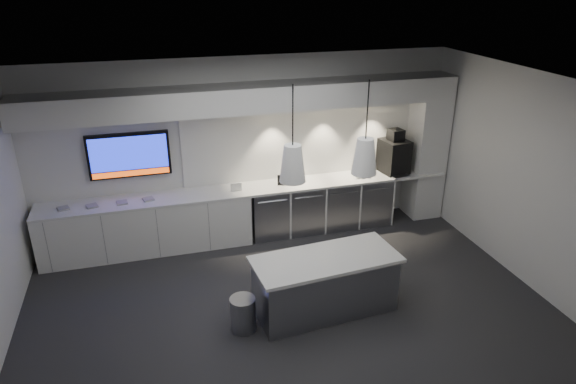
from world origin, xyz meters
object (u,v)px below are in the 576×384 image
object	(u,v)px
island	(325,284)
coffee_machine	(394,155)
wall_tv	(129,155)
bin	(243,314)

from	to	relation	value
island	coffee_machine	xyz separation A→B (m)	(2.11, 2.35, 0.81)
island	coffee_machine	distance (m)	3.26
wall_tv	coffee_machine	xyz separation A→B (m)	(4.46, -0.25, -0.34)
wall_tv	bin	xyz separation A→B (m)	(1.22, -2.69, -1.33)
island	coffee_machine	bearing A→B (deg)	43.04
bin	coffee_machine	xyz separation A→B (m)	(3.24, 2.44, 0.99)
coffee_machine	island	bearing A→B (deg)	-140.53
island	coffee_machine	world-z (taller)	coffee_machine
coffee_machine	wall_tv	bearing A→B (deg)	168.29
island	bin	bearing A→B (deg)	180.00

